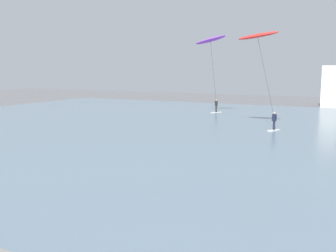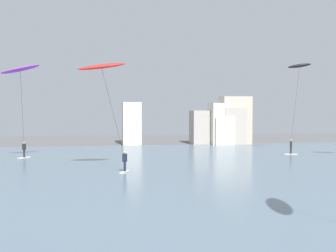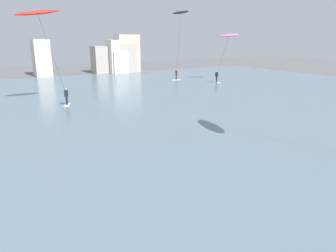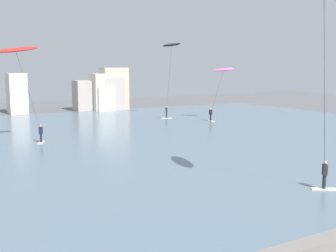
% 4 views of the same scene
% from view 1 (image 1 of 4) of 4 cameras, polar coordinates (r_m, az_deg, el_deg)
% --- Properties ---
extents(water_bay, '(84.00, 52.00, 0.10)m').
position_cam_1_polar(water_bay, '(33.35, 17.02, -1.36)').
color(water_bay, slate).
rests_on(water_bay, ground).
extents(kitesurfer_red, '(4.14, 1.76, 8.79)m').
position_cam_1_polar(kitesurfer_red, '(35.68, 13.24, 11.97)').
color(kitesurfer_red, silver).
rests_on(kitesurfer_red, water_bay).
extents(kitesurfer_purple, '(3.67, 4.61, 9.40)m').
position_cam_1_polar(kitesurfer_purple, '(45.94, 6.36, 11.70)').
color(kitesurfer_purple, silver).
rests_on(kitesurfer_purple, water_bay).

